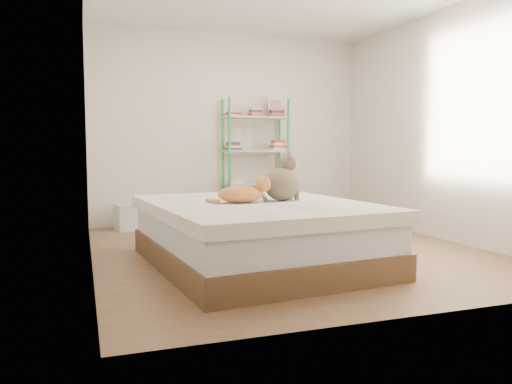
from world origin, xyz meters
name	(u,v)px	position (x,y,z in m)	size (l,w,h in m)	color
room	(289,121)	(0.00, 0.00, 1.30)	(3.81, 4.21, 2.61)	#8D6A4A
bed	(257,233)	(-0.51, -0.46, 0.28)	(1.96, 2.36, 0.56)	brown
orange_cat	(240,192)	(-0.67, -0.49, 0.66)	(0.48, 0.26, 0.19)	#EEA949
grey_cat	(282,177)	(-0.25, -0.43, 0.77)	(0.31, 0.37, 0.43)	gray
shelf_unit	(256,163)	(0.31, 1.88, 0.83)	(0.88, 0.36, 1.74)	green
cardboard_box	(318,213)	(0.94, 1.24, 0.18)	(0.65, 0.68, 0.42)	#975F42
white_bin	(127,217)	(-1.45, 1.79, 0.17)	(0.36, 0.34, 0.34)	silver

